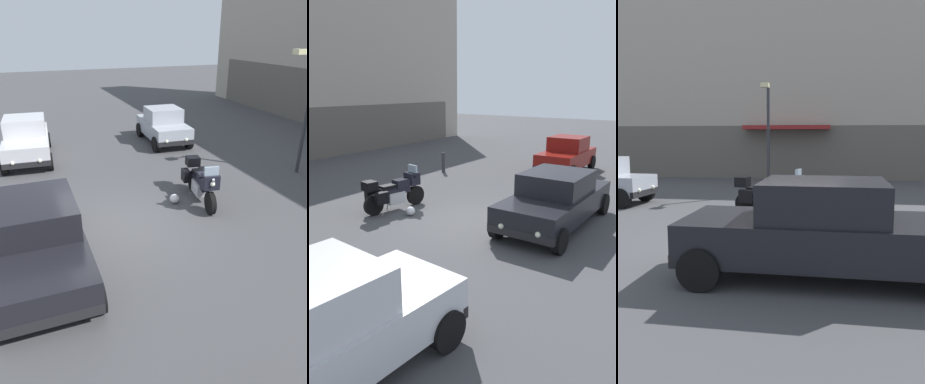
# 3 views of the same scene
# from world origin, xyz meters

# --- Properties ---
(ground_plane) EXTENTS (80.00, 80.00, 0.00)m
(ground_plane) POSITION_xyz_m (0.00, 0.00, 0.00)
(ground_plane) COLOR #424244
(motorcycle) EXTENTS (2.25, 0.94, 1.36)m
(motorcycle) POSITION_xyz_m (-0.64, 2.88, 0.62)
(motorcycle) COLOR black
(motorcycle) RESTS_ON ground
(helmet) EXTENTS (0.28, 0.28, 0.28)m
(helmet) POSITION_xyz_m (-0.76, 2.08, 0.14)
(helmet) COLOR silver
(helmet) RESTS_ON ground
(car_sedan_far) EXTENTS (4.59, 1.94, 1.56)m
(car_sedan_far) POSITION_xyz_m (0.95, -1.87, 0.78)
(car_sedan_far) COLOR black
(car_sedan_far) RESTS_ON ground
(car_compact_side) EXTENTS (3.55, 1.90, 1.56)m
(car_compact_side) POSITION_xyz_m (-6.67, 4.20, 0.77)
(car_compact_side) COLOR #9EA3AD
(car_compact_side) RESTS_ON ground
(car_wagon_end) EXTENTS (3.97, 2.07, 1.64)m
(car_wagon_end) POSITION_xyz_m (-6.46, -1.66, 0.81)
(car_wagon_end) COLOR silver
(car_wagon_end) RESTS_ON ground
(streetlamp_curbside) EXTENTS (0.28, 0.94, 4.22)m
(streetlamp_curbside) POSITION_xyz_m (-1.44, 7.08, 2.61)
(streetlamp_curbside) COLOR #2D2D33
(streetlamp_curbside) RESTS_ON ground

